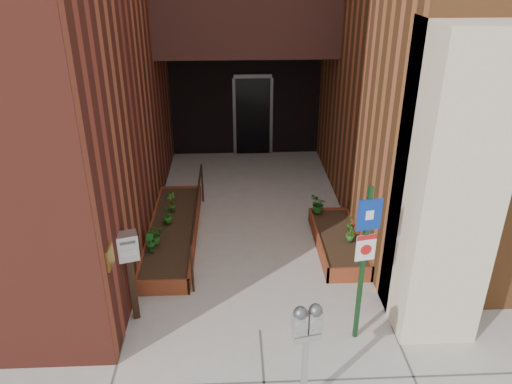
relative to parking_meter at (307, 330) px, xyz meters
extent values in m
plane|color=#9E9991|center=(-0.46, 1.38, -1.20)|extent=(80.00, 80.00, 0.00)
cube|color=beige|center=(2.09, 1.58, 1.00)|extent=(1.10, 1.20, 4.40)
cube|color=#331B16|center=(-0.46, 7.38, 2.80)|extent=(4.20, 2.00, 2.00)
cube|color=black|center=(-0.46, 8.78, 0.30)|extent=(4.00, 0.30, 3.00)
cube|color=black|center=(-0.26, 8.60, -0.15)|extent=(0.90, 0.06, 2.10)
cube|color=#B79338|center=(-2.45, 1.18, 0.30)|extent=(0.04, 0.30, 0.30)
cube|color=maroon|center=(-2.01, 2.30, -1.05)|extent=(0.90, 0.04, 0.30)
cube|color=maroon|center=(-2.01, 5.86, -1.05)|extent=(0.90, 0.04, 0.30)
cube|color=maroon|center=(-2.44, 4.08, -1.05)|extent=(0.04, 3.60, 0.30)
cube|color=maroon|center=(-1.58, 4.08, -1.05)|extent=(0.04, 3.60, 0.30)
cube|color=black|center=(-2.01, 4.08, -1.07)|extent=(0.82, 3.52, 0.26)
cube|color=maroon|center=(1.14, 2.50, -1.05)|extent=(0.80, 0.04, 0.30)
cube|color=maroon|center=(1.14, 4.66, -1.05)|extent=(0.80, 0.04, 0.30)
cube|color=maroon|center=(0.76, 3.58, -1.05)|extent=(0.04, 2.20, 0.30)
cube|color=maroon|center=(1.52, 3.58, -1.05)|extent=(0.04, 2.20, 0.30)
cube|color=black|center=(1.14, 3.58, -1.07)|extent=(0.72, 2.12, 0.26)
cylinder|color=black|center=(-1.51, 2.38, -0.75)|extent=(0.04, 0.04, 0.90)
cylinder|color=black|center=(-1.51, 5.68, -0.75)|extent=(0.04, 0.04, 0.90)
cylinder|color=black|center=(-1.51, 4.03, -0.32)|extent=(0.04, 3.30, 0.04)
cube|color=#A6A6A9|center=(0.00, 0.00, -0.66)|extent=(0.08, 0.08, 1.07)
cube|color=#A6A6A9|center=(0.00, 0.00, -0.08)|extent=(0.34, 0.19, 0.09)
cube|color=#A6A6A9|center=(-0.09, -0.02, 0.11)|extent=(0.18, 0.14, 0.28)
sphere|color=#59595B|center=(-0.09, -0.02, 0.27)|extent=(0.16, 0.16, 0.16)
cube|color=white|center=(-0.08, -0.07, 0.13)|extent=(0.10, 0.03, 0.05)
cube|color=#B21414|center=(-0.08, -0.07, 0.05)|extent=(0.10, 0.03, 0.03)
cube|color=#A6A6A9|center=(0.09, 0.02, 0.11)|extent=(0.18, 0.14, 0.28)
sphere|color=#59595B|center=(0.09, 0.02, 0.27)|extent=(0.16, 0.16, 0.16)
cube|color=white|center=(0.10, -0.04, 0.13)|extent=(0.10, 0.03, 0.05)
cube|color=#B21414|center=(0.10, -0.04, 0.05)|extent=(0.10, 0.03, 0.03)
cube|color=#133617|center=(0.93, 1.19, 0.02)|extent=(0.06, 0.06, 2.44)
cube|color=navy|center=(0.93, 1.16, 0.86)|extent=(0.33, 0.08, 0.44)
cube|color=white|center=(0.93, 1.15, 0.86)|extent=(0.11, 0.03, 0.13)
cube|color=white|center=(0.93, 1.16, 0.36)|extent=(0.28, 0.07, 0.39)
cube|color=#B21414|center=(0.93, 1.15, 0.52)|extent=(0.28, 0.06, 0.07)
cylinder|color=#B21414|center=(0.94, 1.14, 0.33)|extent=(0.16, 0.04, 0.16)
cube|color=black|center=(-2.35, 1.77, -0.65)|extent=(0.12, 0.12, 1.09)
cube|color=silver|center=(-2.35, 1.77, 0.09)|extent=(0.35, 0.29, 0.42)
cube|color=#59595B|center=(-2.32, 1.67, 0.21)|extent=(0.21, 0.07, 0.04)
cube|color=white|center=(-2.32, 1.67, 0.04)|extent=(0.23, 0.08, 0.10)
imported|color=#29611B|center=(-2.26, 3.46, -0.71)|extent=(0.42, 0.42, 0.38)
imported|color=#1C621F|center=(-2.31, 3.19, -0.74)|extent=(0.25, 0.25, 0.33)
imported|color=#225518|center=(-2.12, 4.21, -0.72)|extent=(0.27, 0.27, 0.35)
imported|color=#2D621C|center=(-2.09, 4.71, -0.70)|extent=(0.29, 0.29, 0.39)
imported|color=#2E631C|center=(1.31, 3.37, -0.75)|extent=(0.20, 0.20, 0.30)
imported|color=#285A19|center=(1.39, 3.82, -0.75)|extent=(0.19, 0.19, 0.29)
imported|color=#175318|center=(0.89, 4.48, -0.71)|extent=(0.44, 0.44, 0.37)
camera|label=1|loc=(-0.79, -4.41, 3.94)|focal=35.00mm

